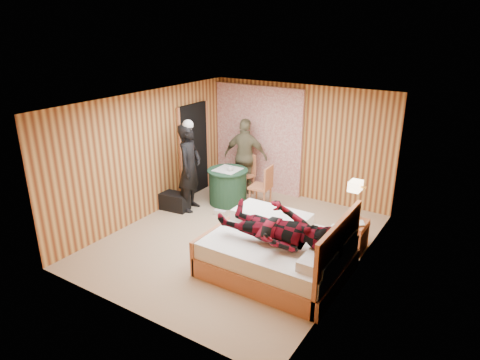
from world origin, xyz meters
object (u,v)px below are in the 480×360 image
Objects in this scene: wall_lamp at (356,186)px; bed at (280,252)px; nightstand at (354,235)px; man_at_table at (246,157)px; chair_far at (245,171)px; duffel_bag at (174,201)px; round_table at (228,186)px; woman_standing at (190,168)px; chair_near at (264,184)px; man_on_bed at (276,219)px.

wall_lamp is 0.12× the size of bed.
nightstand is 0.31× the size of man_at_table.
chair_far reaches higher than duffel_bag.
woman_standing is at bearing -124.31° from round_table.
wall_lamp is 0.28× the size of chair_near.
wall_lamp is 3.43m from man_at_table.
chair_near is 0.52× the size of man_on_bed.
woman_standing is (-3.44, -0.16, 0.65)m from nightstand.
man_at_table is (-0.77, 0.52, 0.33)m from chair_near.
duffel_bag is (-0.76, -0.90, -0.21)m from round_table.
nightstand reaches higher than duffel_bag.
duffel_bag is (-1.53, -1.11, -0.35)m from chair_near.
man_at_table is at bearing 157.02° from nightstand.
chair_near is 0.99m from man_at_table.
round_table is at bearing -48.74° from woman_standing.
nightstand is 0.58× the size of chair_far.
nightstand is 0.59× the size of chair_near.
woman_standing is (-0.47, -0.69, 0.53)m from round_table.
round_table is 0.50× the size of man_at_table.
duffel_bag is (-2.97, 0.93, -0.15)m from bed.
chair_near is at bearing -68.55° from woman_standing.
man_on_bed is (2.21, -2.74, 0.46)m from chair_far.
man_at_table is at bearing 136.20° from chair_far.
bed is 1.50m from nightstand.
wall_lamp is 0.30× the size of round_table.
round_table is (-2.21, 1.83, 0.06)m from bed.
chair_far is 0.51× the size of woman_standing.
bed reaches higher than round_table.
bed reaches higher than chair_near.
wall_lamp is 3.45m from chair_far.
man_on_bed reaches higher than wall_lamp.
bed is at bearing 30.30° from chair_near.
bed reaches higher than chair_far.
chair_near is 2.74m from man_on_bed.
nightstand is (0.76, 1.30, -0.06)m from bed.
man_at_table reaches higher than wall_lamp.
round_table is at bearing 164.06° from wall_lamp.
nightstand is 0.30× the size of man_on_bed.
bed is 3.33m from chair_far.
round_table is at bearing 42.48° from duffel_bag.
bed is 2.32× the size of chair_near.
chair_far is at bearing -127.26° from chair_near.
nightstand is at bearing 59.61° from bed.
bed is 2.87m from round_table.
bed is at bearing -120.39° from nightstand.
chair_near is 1.92m from duffel_bag.
chair_far is at bearing 152.67° from wall_lamp.
duffel_bag is at bearing 111.03° from woman_standing.
man_on_bed is at bearing -42.62° from round_table.
man_at_table is (0.76, 1.62, 0.68)m from duffel_bag.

